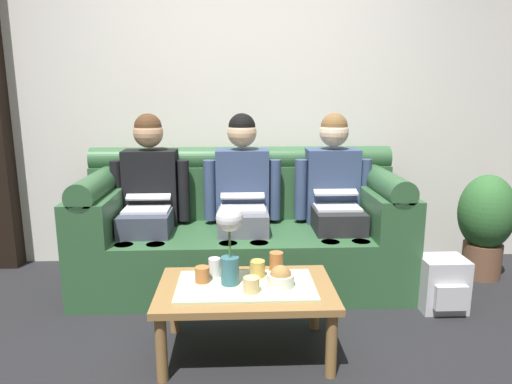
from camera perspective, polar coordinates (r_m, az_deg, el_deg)
The scene contains 16 objects.
ground_plane at distance 2.48m, azimuth -1.11°, elevation -21.29°, with size 14.00×14.00×0.00m, color black.
back_wall_patterned at distance 3.77m, azimuth -1.87°, elevation 13.39°, with size 6.00×0.12×2.90m, color silver.
couch at distance 3.39m, azimuth -1.63°, elevation -4.96°, with size 2.26×0.88×0.96m.
person_left at distance 3.37m, azimuth -12.99°, elevation -0.32°, with size 0.56×0.67×1.22m.
person_middle at distance 3.31m, azimuth -1.66°, elevation -0.22°, with size 0.56×0.67×1.22m.
person_right at distance 3.39m, azimuth 9.60°, elevation -0.11°, with size 0.56×0.67×1.22m.
coffee_table at distance 2.50m, azimuth -1.26°, elevation -12.43°, with size 0.92×0.58×0.39m.
flower_vase at distance 2.39m, azimuth -3.26°, elevation -5.35°, with size 0.14×0.14×0.42m.
snack_bowl at distance 2.44m, azimuth 3.03°, elevation -10.45°, with size 0.14×0.14×0.11m.
cup_near_left at distance 2.57m, azimuth -5.09°, elevation -9.16°, with size 0.07×0.07×0.10m, color silver.
cup_near_right at distance 2.58m, azimuth 2.50°, elevation -8.74°, with size 0.08×0.08×0.13m, color #B26633.
cup_far_center at distance 2.37m, azimuth -0.58°, elevation -11.27°, with size 0.08×0.08×0.08m, color #DBB77A.
cup_far_left at distance 2.56m, azimuth 0.17°, elevation -9.35°, with size 0.08×0.08×0.09m, color gold.
cup_far_right at distance 2.51m, azimuth -6.58°, elevation -9.99°, with size 0.08×0.08×0.08m, color #B26633.
backpack_right at distance 3.25m, azimuth 21.82°, elevation -10.44°, with size 0.28×0.28×0.34m.
potted_plant at distance 3.85m, azimuth 26.28°, elevation -3.22°, with size 0.40×0.40×0.78m.
Camera 1 is at (-0.05, -2.07, 1.37)m, focal length 32.69 mm.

